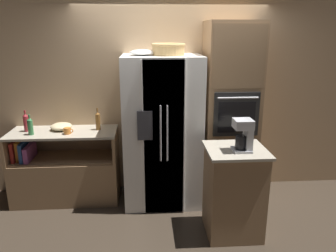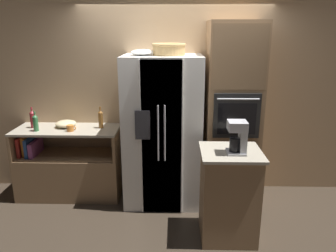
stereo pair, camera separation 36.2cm
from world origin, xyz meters
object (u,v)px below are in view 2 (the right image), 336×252
mixing_bowl (66,124)px  coffee_maker (239,136)px  bottle_wide (101,119)px  refrigerator (163,131)px  wicker_basket (169,49)px  wall_oven (232,114)px  fruit_bowl (143,52)px  mug (70,128)px  bottle_tall (35,122)px  bottle_short (33,119)px

mixing_bowl → coffee_maker: bearing=-26.5°
bottle_wide → mixing_bowl: (-0.48, 0.03, -0.08)m
refrigerator → bottle_wide: (-0.82, 0.14, 0.12)m
wicker_basket → wall_oven: bearing=7.0°
bottle_wide → coffee_maker: size_ratio=0.86×
wall_oven → fruit_bowl: size_ratio=7.65×
wall_oven → mug: (-2.06, -0.10, -0.17)m
refrigerator → wicker_basket: (0.08, -0.02, 1.02)m
coffee_maker → fruit_bowl: bearing=139.8°
bottle_tall → coffee_maker: 2.56m
wicker_basket → bottle_wide: size_ratio=1.41×
bottle_tall → refrigerator: bearing=0.6°
bottle_wide → wall_oven: bearing=-1.8°
fruit_bowl → bottle_tall: bearing=-179.7°
wicker_basket → fruit_bowl: 0.31m
wicker_basket → mug: (-1.26, -0.00, -0.99)m
bottle_tall → bottle_short: size_ratio=0.93×
wall_oven → bottle_tall: wall_oven is taller
mixing_bowl → fruit_bowl: bearing=-9.5°
refrigerator → wall_oven: (0.88, 0.08, 0.20)m
wall_oven → bottle_short: (-2.60, 0.05, -0.09)m
mixing_bowl → coffee_maker: (2.09, -1.04, 0.18)m
wicker_basket → fruit_bowl: wicker_basket is taller
wall_oven → bottle_tall: size_ratio=9.00×
bottle_short → wall_oven: bearing=-1.0°
fruit_bowl → bottle_wide: fruit_bowl is taller
mug → coffee_maker: bearing=-23.5°
bottle_short → wicker_basket: bearing=-4.7°
refrigerator → bottle_tall: 1.62m
bottle_tall → bottle_short: 0.18m
refrigerator → mug: 1.18m
wall_oven → bottle_short: bearing=179.0°
refrigerator → bottle_short: size_ratio=6.88×
wicker_basket → bottle_wide: bearing=170.3°
wicker_basket → coffee_maker: (0.71, -0.86, -0.80)m
refrigerator → wicker_basket: 1.03m
refrigerator → bottle_wide: bearing=170.4°
bottle_tall → coffee_maker: bearing=-19.5°
wall_oven → mug: wall_oven is taller
bottle_wide → refrigerator: bearing=-9.6°
fruit_bowl → bottle_wide: 1.06m
wall_oven → bottle_wide: 1.71m
refrigerator → coffee_maker: refrigerator is taller
refrigerator → coffee_maker: 1.20m
mug → fruit_bowl: bearing=0.4°
mug → wicker_basket: bearing=0.0°
bottle_short → bottle_tall: bearing=-56.3°
coffee_maker → wall_oven: bearing=84.5°
mixing_bowl → bottle_tall: bearing=-150.0°
wicker_basket → mixing_bowl: (-1.37, 0.19, -0.98)m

